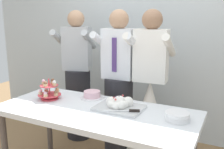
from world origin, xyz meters
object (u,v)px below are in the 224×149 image
Objects in this scene: round_cake at (92,95)px; person_guest at (78,83)px; person_bride at (149,111)px; plate_stack at (177,116)px; main_cake_tray at (119,104)px; person_groom at (119,93)px; dessert_table at (95,117)px; cupcake_stand at (49,91)px.

person_guest is (-0.53, 0.53, -0.06)m from round_cake.
round_cake is 0.14× the size of person_bride.
plate_stack is at bearing -53.81° from person_bride.
main_cake_tray is 0.26× the size of person_guest.
main_cake_tray is 0.26× the size of person_groom.
person_groom is (-0.78, 0.55, -0.06)m from plate_stack.
person_bride is at bearing 66.51° from dessert_table.
cupcake_stand is at bearing 174.24° from dessert_table.
person_groom is at bearing 144.56° from plate_stack.
dessert_table is 0.73m from person_bride.
plate_stack is (1.27, 0.03, -0.05)m from cupcake_stand.
main_cake_tray is (0.18, 0.11, 0.12)m from dessert_table.
cupcake_stand reaches higher than round_cake.
dessert_table is 0.65m from person_groom.
main_cake_tray is 0.26× the size of person_bride.
cupcake_stand reaches higher than plate_stack.
person_guest is at bearing 102.90° from cupcake_stand.
person_bride is (0.49, 0.38, -0.22)m from round_cake.
person_groom reaches higher than dessert_table.
person_guest is at bearing 135.22° from round_cake.
plate_stack is 0.84× the size of round_cake.
person_bride is (0.85, 0.60, -0.28)m from cupcake_stand.
round_cake is at bearing 125.52° from dessert_table.
person_bride is at bearing 3.18° from person_groom.
dessert_table is 0.25m from main_cake_tray.
person_groom reaches higher than cupcake_stand.
dessert_table is at bearing -148.14° from main_cake_tray.
plate_stack is 0.12× the size of person_guest.
cupcake_stand is 0.77m from person_groom.
dessert_table is 7.83× the size of cupcake_stand.
main_cake_tray is 2.12× the size of plate_stack.
plate_stack is at bearing -26.63° from person_guest.
cupcake_stand is at bearing -178.60° from plate_stack.
plate_stack is 0.12× the size of person_bride.
dessert_table is 1.08× the size of person_bride.
main_cake_tray reaches higher than plate_stack.
person_bride is (0.36, 0.02, -0.16)m from person_groom.
person_guest is at bearing 142.83° from main_cake_tray.
dessert_table is 7.50× the size of round_cake.
person_groom reaches higher than round_cake.
cupcake_stand is 1.08m from person_bride.
round_cake is 0.14× the size of person_groom.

